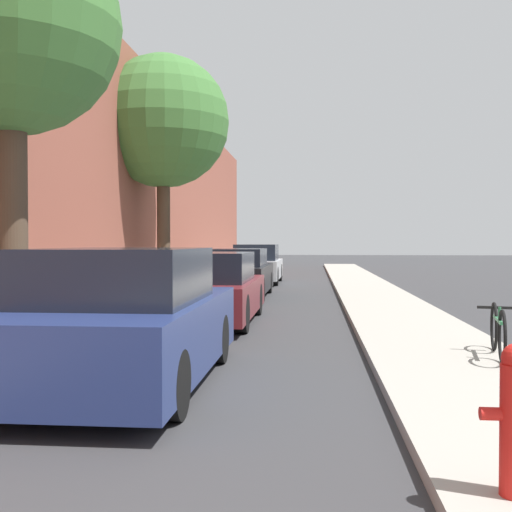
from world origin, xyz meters
TOP-DOWN VIEW (x-y plane):
  - ground_plane at (0.00, 16.00)m, footprint 120.00×120.00m
  - sidewalk_left at (-2.90, 16.00)m, footprint 2.00×52.00m
  - sidewalk_right at (2.90, 16.00)m, footprint 2.00×52.00m
  - building_facade_left at (-4.25, 16.00)m, footprint 0.70×52.00m
  - parked_car_navy at (-0.84, 7.62)m, footprint 1.82×4.14m
  - parked_car_maroon at (-0.83, 12.83)m, footprint 1.83×4.32m
  - parked_car_black at (-0.96, 18.39)m, footprint 1.78×4.61m
  - parked_car_silver at (-0.93, 24.37)m, footprint 1.75×4.24m
  - street_tree_near at (-2.92, 9.22)m, footprint 2.99×2.99m
  - street_tree_far at (-3.09, 18.48)m, footprint 3.78×3.78m
  - bicycle at (3.50, 9.06)m, footprint 0.45×1.56m

SIDE VIEW (x-z plane):
  - ground_plane at x=0.00m, z-range 0.00..0.00m
  - sidewalk_left at x=-2.90m, z-range 0.00..0.12m
  - sidewalk_right at x=2.90m, z-range 0.00..0.12m
  - bicycle at x=3.50m, z-range 0.13..0.77m
  - parked_car_maroon at x=-0.83m, z-range -0.03..1.33m
  - parked_car_black at x=-0.96m, z-range -0.03..1.35m
  - parked_car_silver at x=-0.93m, z-range -0.04..1.43m
  - parked_car_navy at x=-0.84m, z-range -0.05..1.45m
  - building_facade_left at x=-4.25m, z-range 0.00..7.00m
  - street_tree_near at x=-2.92m, z-range 1.52..7.43m
  - street_tree_far at x=-3.09m, z-range 1.59..8.37m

